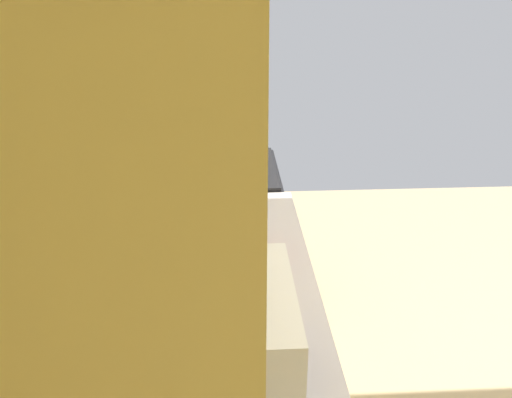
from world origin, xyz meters
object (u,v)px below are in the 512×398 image
object	(u,v)px
microwave	(228,333)
bowl	(246,211)
kettle	(250,237)
oven_range	(228,235)

from	to	relation	value
microwave	bowl	world-z (taller)	microwave
microwave	kettle	bearing A→B (deg)	-7.59
bowl	kettle	xyz separation A→B (m)	(-0.36, -0.00, 0.05)
kettle	bowl	bearing A→B (deg)	0.00
oven_range	bowl	size ratio (longest dim) A/B	8.44
bowl	kettle	bearing A→B (deg)	-180.00
microwave	bowl	bearing A→B (deg)	-5.11
kettle	microwave	bearing A→B (deg)	172.41
oven_range	microwave	bearing A→B (deg)	179.75
microwave	kettle	size ratio (longest dim) A/B	2.70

